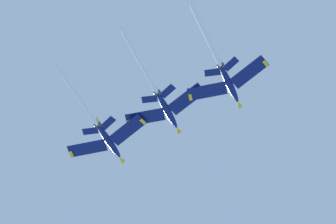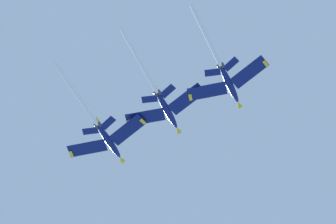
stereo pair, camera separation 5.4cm
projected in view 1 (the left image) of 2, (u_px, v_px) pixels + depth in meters
jet_inner_left at (102, 131)px, 158.52m from camera, size 27.54×20.25×14.15m
jet_centre at (161, 99)px, 157.07m from camera, size 27.21×20.36×13.57m
jet_inner_right at (224, 72)px, 155.09m from camera, size 26.04×19.50×13.03m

